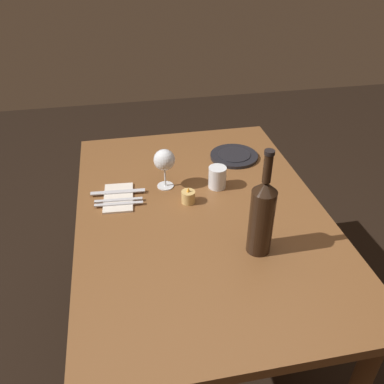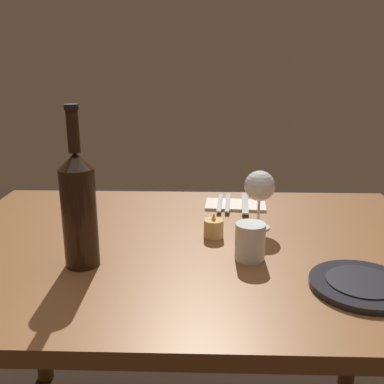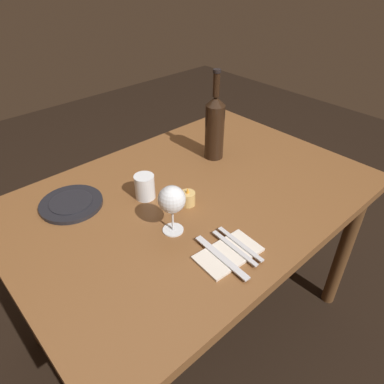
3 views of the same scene
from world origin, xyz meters
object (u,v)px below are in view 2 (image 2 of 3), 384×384
at_px(dinner_plate, 362,285).
at_px(water_tumbler, 250,243).
at_px(wine_bottle, 79,207).
at_px(fork_outer, 220,203).
at_px(table_knife, 245,203).
at_px(votive_candle, 214,229).
at_px(wine_glass_left, 260,187).
at_px(folded_napkin, 235,205).
at_px(fork_inner, 228,203).

bearing_deg(dinner_plate, water_tumbler, 148.55).
xyz_separation_m(wine_bottle, fork_outer, (0.33, 0.43, -0.13)).
bearing_deg(water_tumbler, dinner_plate, -31.45).
bearing_deg(fork_outer, table_knife, 0.00).
bearing_deg(votive_candle, wine_glass_left, 29.28).
distance_m(votive_candle, folded_napkin, 0.27).
relative_size(votive_candle, fork_inner, 0.37).
bearing_deg(table_knife, dinner_plate, -69.53).
xyz_separation_m(wine_glass_left, folded_napkin, (-0.05, 0.19, -0.11)).
bearing_deg(dinner_plate, fork_inner, 115.57).
height_order(water_tumbler, folded_napkin, water_tumbler).
distance_m(fork_inner, table_knife, 0.05).
relative_size(wine_glass_left, wine_bottle, 0.45).
distance_m(water_tumbler, fork_outer, 0.40).
bearing_deg(wine_bottle, votive_candle, 29.87).
height_order(wine_bottle, folded_napkin, wine_bottle).
xyz_separation_m(folded_napkin, table_knife, (0.03, 0.00, 0.01)).
bearing_deg(wine_bottle, folded_napkin, 48.98).
distance_m(votive_candle, dinner_plate, 0.40).
distance_m(wine_glass_left, dinner_plate, 0.39).
relative_size(dinner_plate, fork_outer, 1.18).
bearing_deg(fork_inner, folded_napkin, 0.00).
xyz_separation_m(dinner_plate, fork_inner, (-0.25, 0.52, 0.00)).
bearing_deg(water_tumbler, fork_outer, 98.50).
relative_size(water_tumbler, fork_inner, 0.49).
xyz_separation_m(water_tumbler, fork_outer, (-0.06, 0.39, -0.03)).
bearing_deg(water_tumbler, fork_inner, 94.88).
bearing_deg(fork_outer, dinner_plate, -62.25).
xyz_separation_m(wine_bottle, dinner_plate, (0.60, -0.09, -0.13)).
bearing_deg(dinner_plate, folded_napkin, 113.30).
bearing_deg(folded_napkin, wine_glass_left, -75.07).
bearing_deg(dinner_plate, wine_bottle, 171.31).
height_order(wine_bottle, votive_candle, wine_bottle).
relative_size(water_tumbler, folded_napkin, 0.45).
height_order(wine_bottle, fork_inner, wine_bottle).
bearing_deg(votive_candle, fork_inner, 79.18).
xyz_separation_m(dinner_plate, fork_outer, (-0.28, 0.52, 0.00)).
height_order(dinner_plate, table_knife, dinner_plate).
distance_m(water_tumbler, votive_candle, 0.16).
distance_m(wine_bottle, fork_outer, 0.56).
distance_m(wine_glass_left, table_knife, 0.22).
bearing_deg(votive_candle, table_knife, 68.01).
xyz_separation_m(votive_candle, fork_inner, (0.05, 0.26, -0.01)).
bearing_deg(folded_napkin, fork_inner, 180.00).
xyz_separation_m(votive_candle, fork_outer, (0.02, 0.26, -0.01)).
relative_size(fork_inner, fork_outer, 1.00).
bearing_deg(fork_outer, wine_glass_left, -62.00).
relative_size(wine_bottle, fork_inner, 2.01).
height_order(folded_napkin, fork_outer, fork_outer).
height_order(wine_glass_left, water_tumbler, wine_glass_left).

